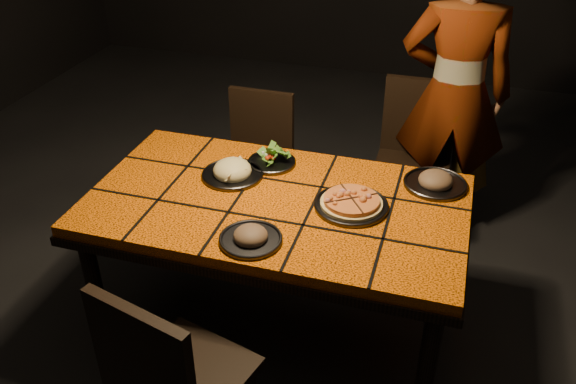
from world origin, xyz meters
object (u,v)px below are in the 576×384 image
(plate_pizza, at_px, (351,204))
(chair_far_right, at_px, (414,150))
(chair_far_left, at_px, (257,155))
(plate_pasta, at_px, (232,172))
(diner, at_px, (455,94))
(dining_table, at_px, (276,215))
(chair_near, at_px, (169,376))

(plate_pizza, bearing_deg, chair_far_right, 80.73)
(chair_far_left, xyz_separation_m, plate_pasta, (0.13, -0.69, 0.30))
(chair_far_left, distance_m, chair_far_right, 0.90)
(plate_pizza, relative_size, plate_pasta, 1.30)
(diner, distance_m, plate_pizza, 1.16)
(dining_table, relative_size, plate_pizza, 4.47)
(chair_near, bearing_deg, dining_table, -83.70)
(chair_near, xyz_separation_m, plate_pizza, (0.44, 0.86, 0.25))
(dining_table, height_order, diner, diner)
(diner, xyz_separation_m, plate_pizza, (-0.34, -1.11, -0.07))
(chair_near, distance_m, plate_pizza, 1.00)
(chair_far_left, bearing_deg, plate_pizza, -47.67)
(chair_far_right, bearing_deg, plate_pizza, -99.72)
(chair_far_right, bearing_deg, chair_near, -108.44)
(diner, distance_m, plate_pasta, 1.36)
(chair_near, height_order, diner, diner)
(chair_far_left, bearing_deg, diner, 18.38)
(chair_near, distance_m, plate_pasta, 0.99)
(chair_far_right, distance_m, plate_pasta, 1.21)
(chair_far_left, xyz_separation_m, diner, (1.03, 0.33, 0.36))
(dining_table, bearing_deg, diner, 60.28)
(dining_table, xyz_separation_m, diner, (0.65, 1.15, 0.17))
(plate_pizza, bearing_deg, dining_table, -173.93)
(dining_table, xyz_separation_m, plate_pasta, (-0.25, 0.13, 0.10))
(diner, relative_size, plate_pizza, 4.64)
(plate_pizza, bearing_deg, chair_far_left, 131.73)
(chair_far_left, bearing_deg, chair_near, -80.58)
(dining_table, height_order, chair_far_right, chair_far_right)
(chair_near, bearing_deg, chair_far_left, -66.22)
(chair_far_right, bearing_deg, chair_far_left, -165.05)
(diner, bearing_deg, chair_far_right, 24.10)
(dining_table, relative_size, chair_far_right, 1.78)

